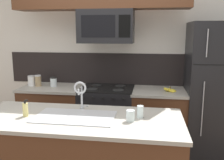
# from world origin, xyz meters

# --- Properties ---
(rear_partition) EXTENTS (5.20, 0.10, 2.60)m
(rear_partition) POSITION_xyz_m (0.30, 1.28, 1.30)
(rear_partition) COLOR silver
(rear_partition) RESTS_ON ground
(splash_band) EXTENTS (3.24, 0.01, 0.48)m
(splash_band) POSITION_xyz_m (0.00, 1.22, 1.15)
(splash_band) COLOR black
(splash_band) RESTS_ON rear_partition
(back_counter_left) EXTENTS (0.91, 0.65, 0.91)m
(back_counter_left) POSITION_xyz_m (-0.82, 0.90, 0.46)
(back_counter_left) COLOR #4C2B19
(back_counter_left) RESTS_ON ground
(back_counter_right) EXTENTS (0.75, 0.65, 0.91)m
(back_counter_right) POSITION_xyz_m (0.74, 0.90, 0.46)
(back_counter_right) COLOR #4C2B19
(back_counter_right) RESTS_ON ground
(stove_range) EXTENTS (0.76, 0.64, 0.93)m
(stove_range) POSITION_xyz_m (0.00, 0.90, 0.46)
(stove_range) COLOR black
(stove_range) RESTS_ON ground
(microwave) EXTENTS (0.74, 0.40, 0.44)m
(microwave) POSITION_xyz_m (0.00, 0.88, 1.78)
(microwave) COLOR black
(refrigerator) EXTENTS (0.79, 0.74, 1.84)m
(refrigerator) POSITION_xyz_m (1.50, 0.92, 0.92)
(refrigerator) COLOR black
(refrigerator) RESTS_ON ground
(storage_jar_tall) EXTENTS (0.11, 0.11, 0.15)m
(storage_jar_tall) POSITION_xyz_m (-1.16, 0.92, 0.99)
(storage_jar_tall) COLOR silver
(storage_jar_tall) RESTS_ON back_counter_left
(storage_jar_medium) EXTENTS (0.09, 0.09, 0.17)m
(storage_jar_medium) POSITION_xyz_m (-1.04, 0.90, 0.99)
(storage_jar_medium) COLOR #997F5B
(storage_jar_medium) RESTS_ON back_counter_left
(storage_jar_short) EXTENTS (0.10, 0.10, 0.14)m
(storage_jar_short) POSITION_xyz_m (-0.81, 0.92, 0.98)
(storage_jar_short) COLOR silver
(storage_jar_short) RESTS_ON back_counter_left
(banana_bunch) EXTENTS (0.19, 0.16, 0.08)m
(banana_bunch) POSITION_xyz_m (0.88, 0.84, 0.93)
(banana_bunch) COLOR yellow
(banana_bunch) RESTS_ON back_counter_right
(kitchen_sink) EXTENTS (0.76, 0.44, 0.16)m
(kitchen_sink) POSITION_xyz_m (-0.10, -0.35, 0.84)
(kitchen_sink) COLOR #ADAFB5
(kitchen_sink) RESTS_ON island_counter
(sink_faucet) EXTENTS (0.14, 0.14, 0.31)m
(sink_faucet) POSITION_xyz_m (-0.10, -0.13, 1.11)
(sink_faucet) COLOR #B7BABF
(sink_faucet) RESTS_ON island_counter
(dish_soap_bottle) EXTENTS (0.06, 0.05, 0.16)m
(dish_soap_bottle) POSITION_xyz_m (-0.57, -0.40, 0.98)
(dish_soap_bottle) COLOR #DBCC75
(dish_soap_bottle) RESTS_ON island_counter
(drinking_glass) EXTENTS (0.08, 0.08, 0.10)m
(drinking_glass) POSITION_xyz_m (0.44, -0.38, 0.96)
(drinking_glass) COLOR silver
(drinking_glass) RESTS_ON island_counter
(spare_glass) EXTENTS (0.06, 0.06, 0.12)m
(spare_glass) POSITION_xyz_m (0.52, -0.27, 0.97)
(spare_glass) COLOR silver
(spare_glass) RESTS_ON island_counter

